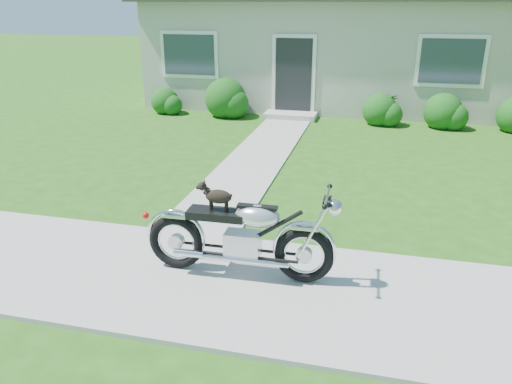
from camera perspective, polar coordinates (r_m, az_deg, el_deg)
ground at (r=5.64m, az=3.56°, el=-11.23°), size 80.00×80.00×0.00m
sidewalk at (r=5.63m, az=3.57°, el=-11.05°), size 24.00×2.20×0.04m
walkway at (r=10.42m, az=0.43°, el=4.27°), size 1.20×8.00×0.03m
house at (r=16.75m, az=11.57°, el=17.63°), size 12.60×7.03×4.50m
shrub_row at (r=13.51m, az=8.89°, el=9.65°), size 10.10×1.14×1.14m
potted_plant_left at (r=14.13m, az=-3.57°, el=10.33°), size 0.98×0.98×0.83m
potted_plant_right at (r=13.52m, az=15.06°, el=9.09°), size 0.62×0.62×0.78m
motorcycle_with_dog at (r=5.62m, az=-1.55°, el=-5.04°), size 2.22×0.60×1.10m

